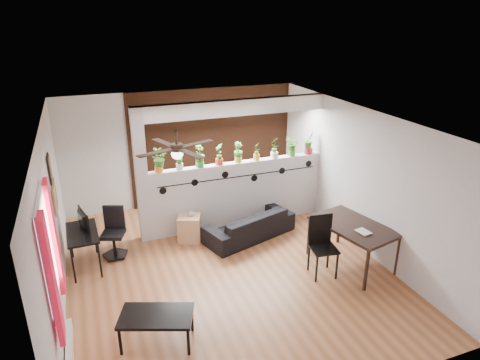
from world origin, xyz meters
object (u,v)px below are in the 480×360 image
at_px(potted_plant_0, 158,160).
at_px(potted_plant_3, 219,154).
at_px(sofa, 249,225).
at_px(coffee_table, 156,318).
at_px(computer_desk, 82,235).
at_px(dining_table, 353,229).
at_px(ceiling_fan, 177,150).
at_px(folding_chair, 322,240).
at_px(potted_plant_4, 238,152).
at_px(cup, 191,214).
at_px(potted_plant_6, 275,147).
at_px(cube_shelf, 189,228).
at_px(potted_plant_1, 179,159).
at_px(office_chair, 114,235).
at_px(potted_plant_8, 309,142).
at_px(potted_plant_2, 199,155).
at_px(potted_plant_5, 257,151).
at_px(potted_plant_7, 292,145).

xyz_separation_m(potted_plant_0, potted_plant_3, (1.19, 0.00, -0.00)).
bearing_deg(sofa, coffee_table, 28.16).
xyz_separation_m(computer_desk, dining_table, (4.34, -1.54, 0.07)).
distance_m(ceiling_fan, folding_chair, 2.86).
relative_size(potted_plant_4, cup, 3.57).
relative_size(potted_plant_0, computer_desk, 0.45).
bearing_deg(potted_plant_3, coffee_table, -122.45).
bearing_deg(dining_table, potted_plant_6, 102.90).
bearing_deg(cube_shelf, potted_plant_6, 31.03).
xyz_separation_m(potted_plant_0, potted_plant_6, (2.37, 0.00, 0.00)).
xyz_separation_m(potted_plant_1, folding_chair, (1.85, -2.18, -0.94)).
distance_m(potted_plant_1, dining_table, 3.40).
distance_m(potted_plant_3, folding_chair, 2.61).
bearing_deg(sofa, office_chair, -22.22).
relative_size(cube_shelf, dining_table, 0.33).
bearing_deg(potted_plant_6, coffee_table, -136.30).
bearing_deg(potted_plant_8, cup, -172.73).
bearing_deg(potted_plant_2, potted_plant_4, -0.00).
bearing_deg(office_chair, potted_plant_1, 16.75).
height_order(potted_plant_4, folding_chair, potted_plant_4).
height_order(potted_plant_5, coffee_table, potted_plant_5).
bearing_deg(coffee_table, dining_table, 11.60).
distance_m(potted_plant_2, sofa, 1.67).
height_order(cube_shelf, cup, cup).
bearing_deg(cube_shelf, potted_plant_4, 37.68).
relative_size(potted_plant_1, potted_plant_6, 0.86).
height_order(potted_plant_4, cube_shelf, potted_plant_4).
bearing_deg(computer_desk, potted_plant_7, 8.39).
relative_size(ceiling_fan, potted_plant_4, 2.89).
xyz_separation_m(ceiling_fan, potted_plant_2, (0.81, 1.80, -0.73)).
distance_m(cube_shelf, office_chair, 1.40).
bearing_deg(potted_plant_5, cube_shelf, -167.48).
xyz_separation_m(potted_plant_0, office_chair, (-0.95, -0.41, -1.18)).
distance_m(potted_plant_0, potted_plant_1, 0.40).
relative_size(potted_plant_0, sofa, 0.25).
bearing_deg(cube_shelf, potted_plant_5, 33.54).
bearing_deg(potted_plant_6, potted_plant_4, -180.00).
xyz_separation_m(potted_plant_1, potted_plant_4, (1.19, -0.00, 0.02)).
bearing_deg(computer_desk, potted_plant_8, 7.68).
relative_size(potted_plant_3, potted_plant_8, 0.92).
height_order(potted_plant_4, computer_desk, potted_plant_4).
xyz_separation_m(potted_plant_7, sofa, (-1.19, -0.62, -1.32)).
distance_m(ceiling_fan, potted_plant_0, 1.94).
xyz_separation_m(potted_plant_5, coffee_table, (-2.62, -2.89, -1.15)).
bearing_deg(office_chair, folding_chair, -29.07).
bearing_deg(computer_desk, potted_plant_0, 23.01).
distance_m(potted_plant_6, potted_plant_7, 0.40).
relative_size(potted_plant_4, folding_chair, 0.40).
bearing_deg(potted_plant_2, folding_chair, -56.31).
bearing_deg(potted_plant_6, cube_shelf, -169.99).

